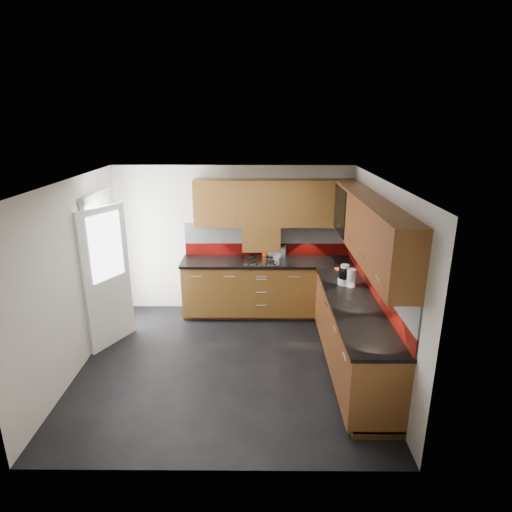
{
  "coord_description": "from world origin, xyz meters",
  "views": [
    {
      "loc": [
        0.41,
        -4.94,
        3.11
      ],
      "look_at": [
        0.37,
        0.65,
        1.29
      ],
      "focal_mm": 30.0,
      "sensor_mm": 36.0,
      "label": 1
    }
  ],
  "objects_px": {
    "gas_hob": "(261,260)",
    "food_processor": "(344,275)",
    "utensil_pot": "(266,250)",
    "toaster": "(277,252)"
  },
  "relations": [
    {
      "from": "utensil_pot",
      "to": "toaster",
      "type": "height_order",
      "value": "utensil_pot"
    },
    {
      "from": "gas_hob",
      "to": "food_processor",
      "type": "xyz_separation_m",
      "value": [
        1.12,
        -0.98,
        0.11
      ]
    },
    {
      "from": "food_processor",
      "to": "toaster",
      "type": "bearing_deg",
      "value": 126.77
    },
    {
      "from": "food_processor",
      "to": "gas_hob",
      "type": "bearing_deg",
      "value": 138.73
    },
    {
      "from": "toaster",
      "to": "gas_hob",
      "type": "bearing_deg",
      "value": -146.65
    },
    {
      "from": "gas_hob",
      "to": "utensil_pot",
      "type": "height_order",
      "value": "utensil_pot"
    },
    {
      "from": "toaster",
      "to": "utensil_pot",
      "type": "bearing_deg",
      "value": 158.18
    },
    {
      "from": "toaster",
      "to": "food_processor",
      "type": "distance_m",
      "value": 1.44
    },
    {
      "from": "utensil_pot",
      "to": "food_processor",
      "type": "relative_size",
      "value": 1.66
    },
    {
      "from": "gas_hob",
      "to": "food_processor",
      "type": "distance_m",
      "value": 1.5
    }
  ]
}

